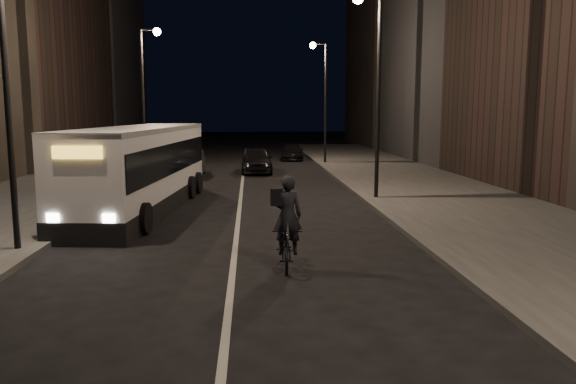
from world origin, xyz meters
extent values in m
plane|color=black|center=(0.00, 0.00, 0.00)|extent=(180.00, 180.00, 0.00)
cube|color=#353533|center=(8.50, 14.00, 0.08)|extent=(7.00, 70.00, 0.16)
cube|color=#353533|center=(-8.50, 14.00, 0.08)|extent=(7.00, 70.00, 0.16)
cube|color=black|center=(16.00, 27.50, 10.50)|extent=(8.00, 61.00, 21.00)
cylinder|color=black|center=(5.60, 12.00, 4.16)|extent=(0.16, 0.16, 8.00)
cylinder|color=black|center=(5.60, 28.00, 4.16)|extent=(0.16, 0.16, 8.00)
cube|color=black|center=(5.15, 28.00, 8.16)|extent=(0.90, 0.08, 0.08)
sphere|color=#FFD18C|center=(4.70, 28.00, 8.06)|extent=(0.44, 0.44, 0.44)
cylinder|color=black|center=(-5.60, 4.00, 4.16)|extent=(0.16, 0.16, 8.00)
cylinder|color=black|center=(-5.60, 22.00, 4.16)|extent=(0.16, 0.16, 8.00)
cube|color=black|center=(-5.15, 22.00, 8.16)|extent=(0.90, 0.08, 0.08)
sphere|color=#FFD18C|center=(-4.70, 22.00, 8.06)|extent=(0.44, 0.44, 0.44)
cube|color=white|center=(-3.60, 10.36, 1.53)|extent=(3.49, 11.67, 3.07)
cube|color=black|center=(-3.60, 10.36, 1.96)|extent=(3.53, 11.30, 1.10)
cube|color=white|center=(-3.60, 10.36, 3.02)|extent=(3.51, 11.67, 0.17)
cube|color=gold|center=(-4.16, 4.64, 2.59)|extent=(1.35, 0.24, 0.34)
cylinder|color=black|center=(-5.18, 6.48, 0.48)|extent=(0.43, 0.99, 0.96)
cylinder|color=black|center=(-2.80, 6.24, 0.48)|extent=(0.43, 0.99, 0.96)
cylinder|color=black|center=(-4.44, 14.10, 0.48)|extent=(0.43, 0.99, 0.96)
cylinder|color=black|center=(-2.06, 13.87, 0.48)|extent=(0.43, 0.99, 0.96)
imported|color=black|center=(1.27, 2.29, 0.51)|extent=(0.76, 1.96, 1.01)
imported|color=black|center=(1.27, 2.09, 1.30)|extent=(0.69, 0.47, 1.85)
imported|color=black|center=(0.80, 23.05, 0.77)|extent=(1.82, 4.50, 1.53)
imported|color=#303032|center=(-3.03, 21.54, 0.75)|extent=(1.69, 4.57, 1.49)
imported|color=black|center=(3.60, 31.87, 0.59)|extent=(1.94, 4.20, 1.19)
camera|label=1|loc=(0.44, -10.59, 3.68)|focal=35.00mm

